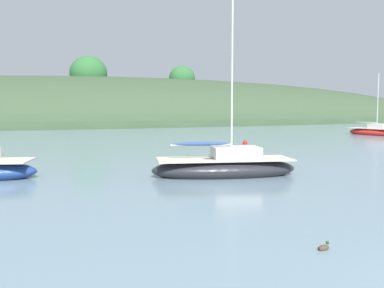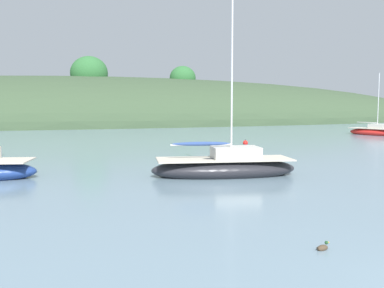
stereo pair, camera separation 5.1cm
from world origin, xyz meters
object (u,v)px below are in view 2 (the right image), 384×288
mooring_buoy_outer (245,143)px  duck_lead (323,248)px  sailboat_orange_cutter (375,132)px  sailboat_red_portside (225,167)px

mooring_buoy_outer → duck_lead: 28.72m
sailboat_orange_cutter → duck_lead: size_ratio=17.12×
sailboat_orange_cutter → mooring_buoy_outer: (-19.01, -6.04, -0.26)m
duck_lead → sailboat_orange_cutter: bearing=48.2°
sailboat_red_portside → duck_lead: size_ratio=23.17×
sailboat_orange_cutter → duck_lead: 44.04m
duck_lead → sailboat_red_portside: bearing=79.8°
duck_lead → mooring_buoy_outer: bearing=68.9°
sailboat_orange_cutter → sailboat_red_portside: 34.79m
sailboat_orange_cutter → duck_lead: sailboat_orange_cutter is taller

